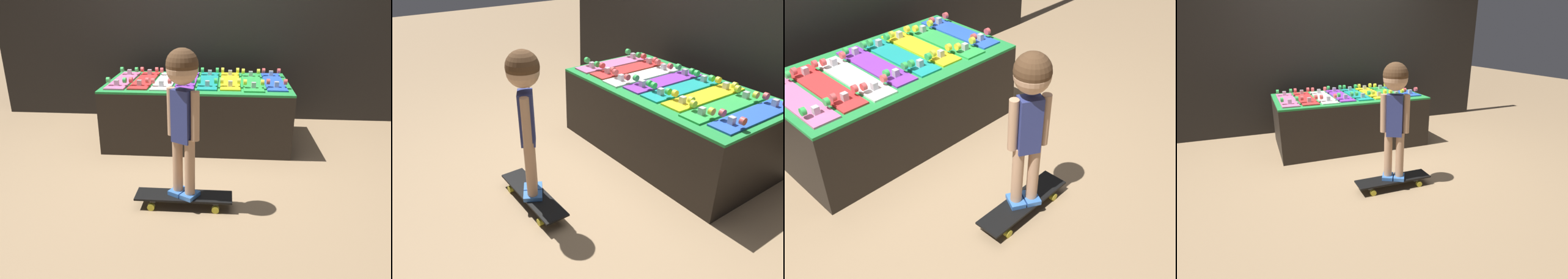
% 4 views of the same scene
% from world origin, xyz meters
% --- Properties ---
extents(ground_plane, '(16.00, 16.00, 0.00)m').
position_xyz_m(ground_plane, '(0.00, 0.00, 0.00)').
color(ground_plane, '#9E7F5B').
extents(display_rack, '(1.79, 0.96, 0.62)m').
position_xyz_m(display_rack, '(0.00, 0.55, 0.31)').
color(display_rack, black).
rests_on(display_rack, ground_plane).
extents(skateboard_pink_on_rack, '(0.19, 0.77, 0.09)m').
position_xyz_m(skateboard_pink_on_rack, '(-0.75, 0.53, 0.63)').
color(skateboard_pink_on_rack, pink).
rests_on(skateboard_pink_on_rack, display_rack).
extents(skateboard_red_on_rack, '(0.19, 0.77, 0.09)m').
position_xyz_m(skateboard_red_on_rack, '(-0.53, 0.55, 0.63)').
color(skateboard_red_on_rack, red).
rests_on(skateboard_red_on_rack, display_rack).
extents(skateboard_white_on_rack, '(0.19, 0.77, 0.09)m').
position_xyz_m(skateboard_white_on_rack, '(-0.32, 0.53, 0.63)').
color(skateboard_white_on_rack, white).
rests_on(skateboard_white_on_rack, display_rack).
extents(skateboard_purple_on_rack, '(0.19, 0.77, 0.09)m').
position_xyz_m(skateboard_purple_on_rack, '(-0.11, 0.57, 0.63)').
color(skateboard_purple_on_rack, purple).
rests_on(skateboard_purple_on_rack, display_rack).
extents(skateboard_teal_on_rack, '(0.19, 0.77, 0.09)m').
position_xyz_m(skateboard_teal_on_rack, '(0.11, 0.57, 0.63)').
color(skateboard_teal_on_rack, teal).
rests_on(skateboard_teal_on_rack, display_rack).
extents(skateboard_yellow_on_rack, '(0.19, 0.77, 0.09)m').
position_xyz_m(skateboard_yellow_on_rack, '(0.32, 0.58, 0.63)').
color(skateboard_yellow_on_rack, yellow).
rests_on(skateboard_yellow_on_rack, display_rack).
extents(skateboard_green_on_rack, '(0.19, 0.77, 0.09)m').
position_xyz_m(skateboard_green_on_rack, '(0.53, 0.54, 0.63)').
color(skateboard_green_on_rack, green).
rests_on(skateboard_green_on_rack, display_rack).
extents(skateboard_blue_on_rack, '(0.19, 0.77, 0.09)m').
position_xyz_m(skateboard_blue_on_rack, '(0.75, 0.58, 0.63)').
color(skateboard_blue_on_rack, blue).
rests_on(skateboard_blue_on_rack, display_rack).
extents(skateboard_on_floor, '(0.70, 0.18, 0.09)m').
position_xyz_m(skateboard_on_floor, '(0.00, -0.79, 0.07)').
color(skateboard_on_floor, black).
rests_on(skateboard_on_floor, ground_plane).
extents(child, '(0.24, 0.21, 1.05)m').
position_xyz_m(child, '(0.00, -0.79, 0.82)').
color(child, '#3870C6').
rests_on(child, skateboard_on_floor).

